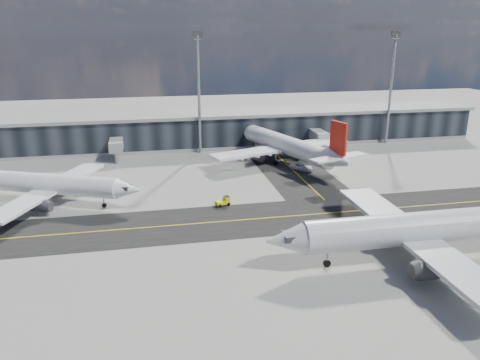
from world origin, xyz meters
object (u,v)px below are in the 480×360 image
Objects in this scene: airliner_af at (42,184)px; service_van at (301,167)px; airliner_redtail at (286,145)px; airliner_near at (427,228)px; baggage_tug at (224,201)px.

airliner_af is 52.21m from service_van.
airliner_redtail is (49.51, 16.56, 0.53)m from airliner_af.
airliner_af is 6.65× the size of service_van.
baggage_tug is (-23.28, 24.43, -3.49)m from airliner_near.
airliner_af is at bearing 155.23° from service_van.
service_van is (-3.16, 42.29, -3.57)m from airliner_near.
airliner_redtail reaches higher than baggage_tug.
airliner_near reaches higher than baggage_tug.
airliner_redtail reaches higher than service_van.
service_van is at bearing 114.14° from baggage_tug.
service_van is at bearing 4.48° from airliner_near.
service_van is (20.12, 17.86, -0.08)m from baggage_tug.
service_van is (51.11, 10.26, -2.84)m from airliner_af.
baggage_tug reaches higher than service_van.
airliner_redtail is 30.61m from baggage_tug.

